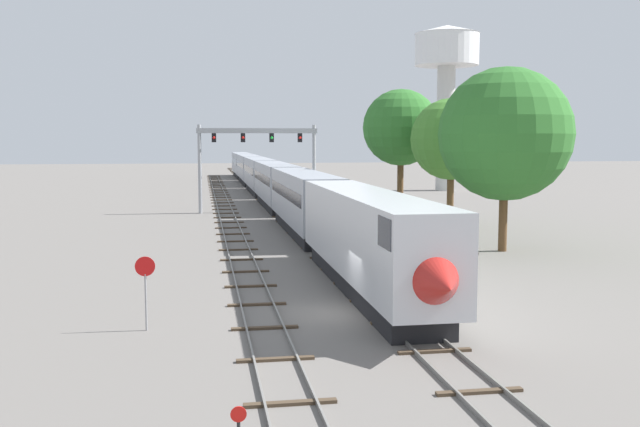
# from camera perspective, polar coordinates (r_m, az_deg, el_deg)

# --- Properties ---
(ground_plane) EXTENTS (400.00, 400.00, 0.00)m
(ground_plane) POSITION_cam_1_polar(r_m,az_deg,el_deg) (30.26, 1.89, -8.01)
(ground_plane) COLOR slate
(track_main) EXTENTS (2.60, 200.00, 0.16)m
(track_main) POSITION_cam_1_polar(r_m,az_deg,el_deg) (89.42, -4.43, 1.26)
(track_main) COLOR slate
(track_main) RESTS_ON ground
(track_near) EXTENTS (2.60, 160.00, 0.16)m
(track_near) POSITION_cam_1_polar(r_m,az_deg,el_deg) (69.20, -7.51, -0.13)
(track_near) COLOR slate
(track_near) RESTS_ON ground
(passenger_train) EXTENTS (3.04, 129.72, 4.80)m
(passenger_train) POSITION_cam_1_polar(r_m,az_deg,el_deg) (87.89, -4.37, 2.84)
(passenger_train) COLOR silver
(passenger_train) RESTS_ON ground
(signal_gantry) EXTENTS (12.10, 0.49, 8.83)m
(signal_gantry) POSITION_cam_1_polar(r_m,az_deg,el_deg) (71.70, -5.05, 5.20)
(signal_gantry) COLOR #999BA0
(signal_gantry) RESTS_ON ground
(water_tower) EXTENTS (9.27, 9.27, 23.64)m
(water_tower) POSITION_cam_1_polar(r_m,az_deg,el_deg) (105.44, 10.14, 11.87)
(water_tower) COLOR beige
(water_tower) RESTS_ON ground
(stop_sign) EXTENTS (0.76, 0.08, 2.88)m
(stop_sign) POSITION_cam_1_polar(r_m,az_deg,el_deg) (27.95, -13.85, -5.41)
(stop_sign) COLOR gray
(stop_sign) RESTS_ON ground
(trackside_tree_left) EXTENTS (6.58, 6.58, 10.66)m
(trackside_tree_left) POSITION_cam_1_polar(r_m,az_deg,el_deg) (58.35, 10.51, 5.87)
(trackside_tree_left) COLOR brown
(trackside_tree_left) RESTS_ON ground
(trackside_tree_mid) EXTENTS (6.72, 6.72, 11.76)m
(trackside_tree_mid) POSITION_cam_1_polar(r_m,az_deg,el_deg) (63.15, 6.52, 6.86)
(trackside_tree_mid) COLOR brown
(trackside_tree_mid) RESTS_ON ground
(trackside_tree_right) EXTENTS (8.68, 8.68, 12.02)m
(trackside_tree_right) POSITION_cam_1_polar(r_m,az_deg,el_deg) (47.79, 14.67, 6.18)
(trackside_tree_right) COLOR brown
(trackside_tree_right) RESTS_ON ground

